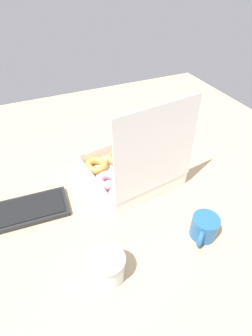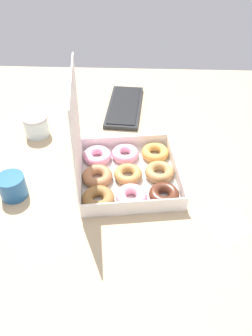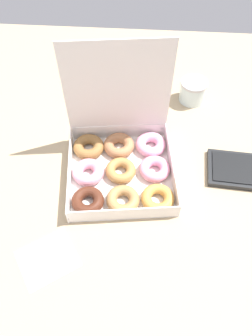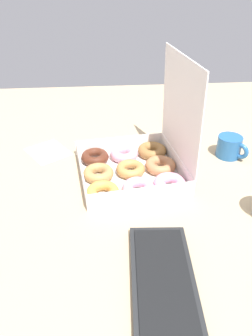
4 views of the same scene
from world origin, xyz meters
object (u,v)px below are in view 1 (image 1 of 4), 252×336
(keyboard, at_px, (20,212))
(glass_jar, at_px, (108,267))
(donut_box, at_px, (133,170))
(coffee_mug, at_px, (204,227))

(keyboard, relative_size, glass_jar, 3.44)
(donut_box, xyz_separation_m, glass_jar, (0.25, 0.37, 0.00))
(coffee_mug, xyz_separation_m, glass_jar, (0.34, 0.00, 0.00))
(donut_box, bearing_deg, coffee_mug, 103.84)
(glass_jar, bearing_deg, donut_box, -124.62)
(donut_box, distance_m, glass_jar, 0.44)
(donut_box, xyz_separation_m, keyboard, (0.46, 0.01, -0.03))
(donut_box, height_order, keyboard, donut_box)
(donut_box, relative_size, keyboard, 1.11)
(keyboard, bearing_deg, coffee_mug, 147.85)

